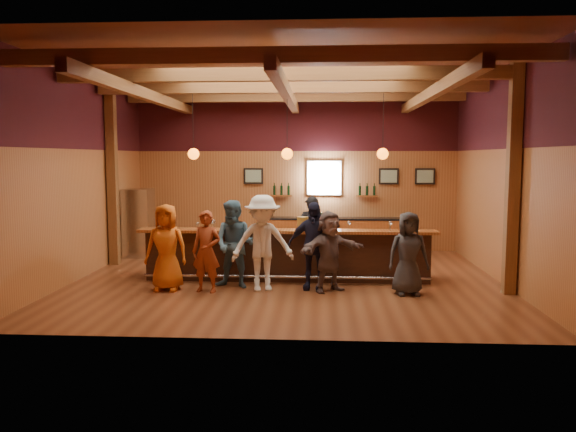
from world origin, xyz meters
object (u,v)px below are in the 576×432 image
Objects in this scene: customer_denim at (235,244)px; customer_white at (263,243)px; ice_bucket at (303,223)px; bar_counter at (288,255)px; back_bar_cabinet at (338,235)px; customer_brown at (329,251)px; stainless_fridge at (139,223)px; bartender at (311,234)px; customer_orange at (166,247)px; customer_dark at (408,253)px; bottle_a at (317,222)px; customer_redvest at (206,251)px; customer_navy at (313,246)px.

customer_denim is 0.94× the size of customer_white.
bar_counter is at bearing 146.33° from ice_bucket.
back_bar_cabinet is at bearing 71.66° from bar_counter.
ice_bucket is (-0.55, 0.93, 0.44)m from customer_brown.
bartender is (4.60, -1.61, -0.03)m from stainless_fridge.
bar_counter is 1.30m from customer_white.
customer_white reaches higher than customer_brown.
customer_white is (1.90, 0.09, 0.09)m from customer_orange.
customer_denim is (3.09, -3.41, -0.01)m from stainless_fridge.
back_bar_cabinet is 2.50× the size of customer_dark.
customer_denim reaches higher than bartender.
stainless_fridge is at bearing -29.21° from bartender.
bar_counter is at bearing 92.85° from customer_brown.
customer_white is at bearing 55.26° from bartender.
customer_brown reaches higher than bottle_a.
customer_denim is 2.34m from bartender.
bar_counter is 1.03m from bartender.
customer_orange is 4.72m from customer_dark.
stainless_fridge is at bearing 144.74° from customer_denim.
customer_brown is 6.09× the size of ice_bucket.
customer_dark is 0.92× the size of bartender.
customer_denim is at bearing 139.93° from customer_brown.
customer_redvest is 2.10m from customer_navy.
ice_bucket is at bearing 86.24° from customer_brown.
ice_bucket is (4.43, -2.66, 0.34)m from stainless_fridge.
bar_counter is 3.93× the size of customer_redvest.
customer_white is at bearing 4.97° from customer_orange.
customer_denim reaches higher than customer_navy.
customer_navy is at bearing -93.99° from bottle_a.
customer_orange is 3.16m from bottle_a.
customer_denim is (1.32, 0.28, 0.03)m from customer_orange.
customer_denim is at bearing 148.75° from customer_white.
bottle_a is at bearing 7.36° from ice_bucket.
customer_denim is 1.58m from ice_bucket.
bar_counter is at bearing 128.95° from customer_navy.
customer_redvest is 2.47m from bottle_a.
customer_orange is (-2.34, -1.24, 0.34)m from bar_counter.
bar_counter is 3.50× the size of stainless_fridge.
ice_bucket is at bearing 41.50° from customer_denim.
bar_counter is 3.76m from back_bar_cabinet.
customer_navy is (1.58, -0.04, -0.01)m from customer_denim.
stainless_fridge reaches higher than bottle_a.
bartender is (-0.07, 1.84, -0.01)m from customer_navy.
stainless_fridge is 1.12× the size of customer_redvest.
customer_navy is 1.01× the size of bartender.
customer_redvest reaches higher than bottle_a.
bar_counter is at bearing 30.08° from customer_orange.
bar_counter is 16.73× the size of bottle_a.
customer_white is 1.08× the size of customer_navy.
customer_orange is at bearing 147.31° from customer_brown.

